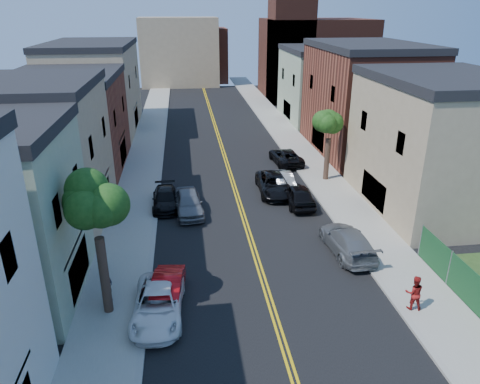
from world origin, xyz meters
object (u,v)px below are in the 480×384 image
object	(u,v)px
red_sedan	(167,292)
black_car_left	(165,199)
white_pickup	(158,304)
black_suv_lane	(274,184)
pedestrian_right	(414,293)
grey_car_left	(189,203)
pedestrian_left	(108,286)
grey_car_right	(347,241)
silver_car_right	(281,179)
dark_car_right_far	(286,157)
black_car_right	(298,195)

from	to	relation	value
red_sedan	black_car_left	size ratio (longest dim) A/B	0.93
white_pickup	black_suv_lane	size ratio (longest dim) A/B	0.93
red_sedan	pedestrian_right	bearing A→B (deg)	-3.85
grey_car_left	pedestrian_left	bearing A→B (deg)	-116.83
black_suv_lane	pedestrian_left	world-z (taller)	pedestrian_left
grey_car_right	pedestrian_right	world-z (taller)	pedestrian_right
silver_car_right	black_suv_lane	world-z (taller)	black_suv_lane
grey_car_right	white_pickup	bearing A→B (deg)	20.10
red_sedan	white_pickup	size ratio (longest dim) A/B	0.83
black_car_left	dark_car_right_far	xyz separation A→B (m)	(11.00, 8.55, 0.05)
black_suv_lane	pedestrian_left	xyz separation A→B (m)	(-10.97, -13.05, 0.28)
white_pickup	silver_car_right	xyz separation A→B (m)	(9.30, 15.53, 0.01)
red_sedan	dark_car_right_far	xyz separation A→B (m)	(10.61, 20.33, 0.02)
white_pickup	grey_car_right	world-z (taller)	grey_car_right
black_car_left	black_car_right	bearing A→B (deg)	-5.81
black_suv_lane	pedestrian_right	xyz separation A→B (m)	(3.70, -15.48, 0.30)
black_car_left	pedestrian_right	size ratio (longest dim) A/B	2.50
red_sedan	black_suv_lane	size ratio (longest dim) A/B	0.77
grey_car_left	grey_car_right	world-z (taller)	grey_car_left
black_suv_lane	black_car_right	bearing A→B (deg)	-59.62
black_car_right	pedestrian_right	world-z (taller)	pedestrian_right
white_pickup	grey_car_right	size ratio (longest dim) A/B	0.95
grey_car_left	pedestrian_left	xyz separation A→B (m)	(-4.17, -10.20, 0.23)
grey_car_left	black_car_left	distance (m)	2.12
grey_car_left	pedestrian_right	distance (m)	16.43
silver_car_right	grey_car_right	bearing A→B (deg)	97.50
grey_car_left	dark_car_right_far	xyz separation A→B (m)	(9.30, 9.80, -0.10)
white_pickup	silver_car_right	size ratio (longest dim) A/B	1.17
red_sedan	black_suv_lane	bearing A→B (deg)	65.05
silver_car_right	black_car_left	bearing A→B (deg)	15.21
black_car_left	pedestrian_left	bearing A→B (deg)	-103.31
red_sedan	silver_car_right	xyz separation A→B (m)	(8.91, 14.55, 0.02)
dark_car_right_far	black_car_left	bearing A→B (deg)	33.42
white_pickup	dark_car_right_far	xyz separation A→B (m)	(11.00, 21.31, 0.00)
grey_car_left	pedestrian_right	bearing A→B (deg)	-54.87
grey_car_left	black_car_right	bearing A→B (deg)	-1.40
grey_car_left	grey_car_right	bearing A→B (deg)	-40.85
grey_car_right	black_suv_lane	distance (m)	9.99
black_car_left	pedestrian_left	xyz separation A→B (m)	(-2.47, -11.45, 0.38)
white_pickup	dark_car_right_far	bearing A→B (deg)	65.46
grey_car_left	pedestrian_right	size ratio (longest dim) A/B	2.64
silver_car_right	pedestrian_right	size ratio (longest dim) A/B	2.40
white_pickup	silver_car_right	distance (m)	18.10
white_pickup	pedestrian_right	bearing A→B (deg)	-2.54
silver_car_right	dark_car_right_far	distance (m)	6.02
pedestrian_left	black_suv_lane	bearing A→B (deg)	-25.00
black_suv_lane	pedestrian_right	distance (m)	15.92
black_car_left	grey_car_left	bearing A→B (deg)	-37.54
black_car_right	black_car_left	bearing A→B (deg)	-4.81
grey_car_right	grey_car_left	bearing A→B (deg)	-39.21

